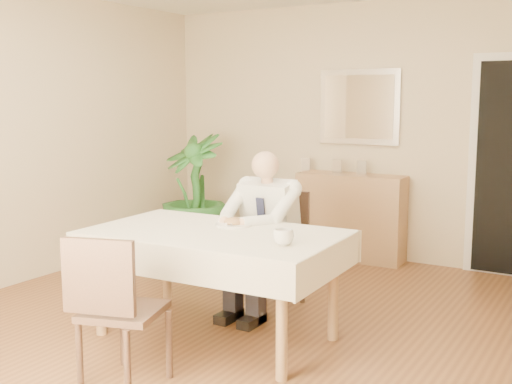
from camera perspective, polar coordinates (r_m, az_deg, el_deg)
The scene contains 16 objects.
room at distance 4.45m, azimuth -2.30°, elevation 3.88°, with size 5.00×5.02×2.60m.
mirror at distance 6.66m, azimuth 9.14°, elevation 7.47°, with size 0.86×0.04×0.76m.
dining_table at distance 4.39m, azimuth -3.67°, elevation -4.56°, with size 1.75×1.07×0.75m.
chair_far at distance 5.16m, azimuth 1.89°, elevation -4.38°, with size 0.47×0.47×0.90m.
chair_near at distance 3.76m, azimuth -12.54°, elevation -9.62°, with size 0.53×0.54×0.90m.
seated_man at distance 4.87m, azimuth 0.27°, elevation -2.94°, with size 0.48×0.72×1.24m.
plate at distance 4.54m, azimuth -1.99°, elevation -2.91°, with size 0.26×0.26×0.02m, color white.
food at distance 4.53m, azimuth -1.99°, elevation -2.64°, with size 0.14×0.14×0.06m, color brown.
knife at distance 4.46m, azimuth -1.97°, elevation -2.88°, with size 0.01×0.01×0.13m, color silver.
fork at distance 4.50m, azimuth -2.83°, elevation -2.78°, with size 0.01×0.01×0.13m, color silver.
coffee_mug at distance 3.95m, azimuth 2.45°, elevation -4.02°, with size 0.13×0.13×0.10m, color white.
sideboard at distance 6.64m, azimuth 8.44°, elevation -2.18°, with size 1.09×0.37×0.88m, color #936B46.
photo_frame_left at distance 6.78m, azimuth 4.46°, elevation 2.46°, with size 0.10×0.02×0.14m, color silver.
photo_frame_center at distance 6.64m, azimuth 7.22°, elevation 2.28°, with size 0.10×0.02×0.14m, color silver.
photo_frame_right at distance 6.55m, azimuth 9.38°, elevation 2.15°, with size 0.10×0.02×0.14m, color silver.
potted_palm at distance 6.91m, azimuth -5.54°, elevation -0.07°, with size 0.71×0.71×1.26m, color #22591F.
Camera 1 is at (2.42, -3.72, 1.66)m, focal length 45.00 mm.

